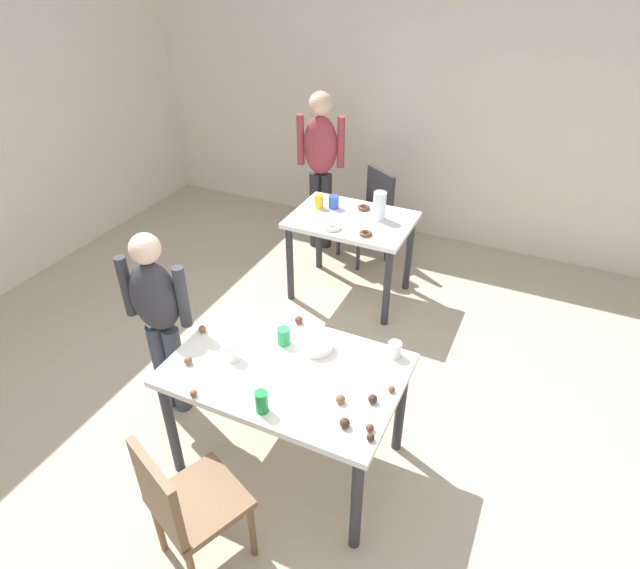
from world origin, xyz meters
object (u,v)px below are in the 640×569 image
at_px(soda_can, 262,402).
at_px(chair_near_table, 184,503).
at_px(mixing_bowl, 317,345).
at_px(dining_table_near, 287,380).
at_px(person_adult_far, 321,159).
at_px(pitcher_far, 379,206).
at_px(dining_table_far, 351,231).
at_px(chair_far_table, 370,210).
at_px(person_girl_near, 158,314).

bearing_deg(soda_can, chair_near_table, -111.23).
bearing_deg(mixing_bowl, dining_table_near, -114.52).
bearing_deg(mixing_bowl, person_adult_far, 114.56).
xyz_separation_m(dining_table_near, pitcher_far, (-0.15, 1.90, 0.21)).
xyz_separation_m(soda_can, pitcher_far, (-0.19, 2.23, 0.06)).
bearing_deg(dining_table_near, pitcher_far, 94.55).
distance_m(dining_table_far, pitcher_far, 0.32).
relative_size(soda_can, pitcher_far, 0.53).
distance_m(person_adult_far, soda_can, 3.00).
distance_m(dining_table_near, pitcher_far, 1.92).
distance_m(dining_table_near, chair_far_table, 2.56).
bearing_deg(chair_far_table, person_girl_near, -100.88).
bearing_deg(dining_table_near, chair_far_table, 99.88).
height_order(dining_table_far, person_girl_near, person_girl_near).
xyz_separation_m(dining_table_far, chair_far_table, (-0.08, 0.70, -0.13)).
bearing_deg(person_girl_near, dining_table_near, -3.75).
xyz_separation_m(dining_table_near, chair_far_table, (-0.44, 2.52, -0.16)).
xyz_separation_m(person_girl_near, mixing_bowl, (1.00, 0.14, -0.00)).
relative_size(person_girl_near, pitcher_far, 5.75).
bearing_deg(soda_can, dining_table_near, 97.29).
distance_m(dining_table_near, person_adult_far, 2.69).
relative_size(chair_far_table, pitcher_far, 3.75).
distance_m(chair_near_table, pitcher_far, 2.72).
bearing_deg(mixing_bowl, dining_table_far, 105.52).
bearing_deg(person_girl_near, person_adult_far, 91.04).
height_order(dining_table_far, pitcher_far, pitcher_far).
distance_m(chair_far_table, person_girl_near, 2.52).
height_order(person_girl_near, soda_can, person_girl_near).
bearing_deg(person_girl_near, soda_can, -22.10).
bearing_deg(mixing_bowl, person_girl_near, -171.80).
bearing_deg(pitcher_far, chair_far_table, 115.08).
height_order(dining_table_near, mixing_bowl, mixing_bowl).
bearing_deg(pitcher_far, chair_near_table, -89.67).
height_order(chair_near_table, person_girl_near, person_girl_near).
relative_size(person_girl_near, person_adult_far, 0.86).
bearing_deg(chair_near_table, pitcher_far, 90.33).
relative_size(mixing_bowl, soda_can, 1.42).
distance_m(person_adult_far, pitcher_far, 1.00).
relative_size(dining_table_near, chair_near_table, 1.45).
bearing_deg(chair_near_table, person_girl_near, 132.52).
xyz_separation_m(dining_table_near, chair_near_table, (-0.14, -0.79, -0.16)).
xyz_separation_m(dining_table_far, pitcher_far, (0.20, 0.08, 0.24)).
height_order(dining_table_near, pitcher_far, pitcher_far).
relative_size(chair_near_table, person_adult_far, 0.56).
bearing_deg(chair_far_table, person_adult_far, -177.91).
bearing_deg(pitcher_far, person_girl_near, -112.39).
relative_size(person_adult_far, pitcher_far, 6.67).
relative_size(chair_far_table, soda_can, 7.13).
distance_m(dining_table_far, chair_near_table, 2.62).
bearing_deg(dining_table_near, person_adult_far, 110.92).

